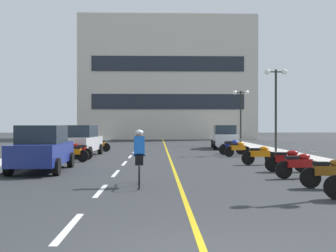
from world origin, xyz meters
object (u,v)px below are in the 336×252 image
(motorcycle_5, at_px, (260,155))
(motorcycle_11, at_px, (98,145))
(street_lamp_far, at_px, (241,105))
(parked_car_mid, at_px, (81,140))
(cyclist_rider, at_px, (139,156))
(motorcycle_9, at_px, (232,147))
(street_lamp_mid, at_px, (276,92))
(motorcycle_7, at_px, (78,151))
(motorcycle_8, at_px, (238,148))
(motorcycle_2, at_px, (330,172))
(parked_car_near, at_px, (42,148))
(motorcycle_3, at_px, (299,165))
(motorcycle_6, at_px, (72,152))
(parked_car_far, at_px, (225,137))
(motorcycle_10, at_px, (232,146))
(motorcycle_4, at_px, (287,160))

(motorcycle_5, height_order, motorcycle_11, same)
(street_lamp_far, distance_m, parked_car_mid, 17.19)
(cyclist_rider, bearing_deg, motorcycle_9, 67.72)
(street_lamp_mid, bearing_deg, motorcycle_7, -160.96)
(motorcycle_5, xyz_separation_m, motorcycle_9, (-0.08, 6.39, 0.00))
(motorcycle_9, xyz_separation_m, motorcycle_11, (-8.72, 2.94, 0.00))
(street_lamp_far, distance_m, motorcycle_8, 13.45)
(street_lamp_mid, distance_m, parked_car_mid, 12.60)
(motorcycle_2, relative_size, motorcycle_8, 1.03)
(motorcycle_11, height_order, cyclist_rider, cyclist_rider)
(parked_car_near, relative_size, parked_car_mid, 0.99)
(motorcycle_5, bearing_deg, parked_car_mid, 149.04)
(motorcycle_5, relative_size, motorcycle_7, 1.03)
(motorcycle_3, bearing_deg, motorcycle_8, 91.30)
(motorcycle_7, height_order, cyclist_rider, cyclist_rider)
(parked_car_mid, xyz_separation_m, motorcycle_11, (0.45, 3.79, -0.44))
(motorcycle_5, distance_m, motorcycle_6, 9.11)
(parked_car_far, distance_m, motorcycle_7, 13.44)
(parked_car_far, bearing_deg, street_lamp_mid, -66.66)
(street_lamp_far, distance_m, motorcycle_6, 20.01)
(street_lamp_mid, bearing_deg, street_lamp_far, 90.50)
(motorcycle_9, distance_m, cyclist_rider, 13.66)
(parked_car_near, distance_m, motorcycle_8, 11.62)
(motorcycle_10, xyz_separation_m, cyclist_rider, (-5.44, -14.05, 0.41))
(street_lamp_mid, bearing_deg, parked_car_far, 113.34)
(motorcycle_5, bearing_deg, motorcycle_7, 161.04)
(street_lamp_mid, relative_size, parked_car_near, 1.24)
(street_lamp_far, relative_size, cyclist_rider, 2.72)
(street_lamp_mid, distance_m, street_lamp_far, 10.37)
(motorcycle_4, height_order, cyclist_rider, cyclist_rider)
(motorcycle_4, height_order, motorcycle_6, same)
(motorcycle_7, bearing_deg, motorcycle_5, -18.96)
(street_lamp_far, bearing_deg, parked_car_far, -114.92)
(parked_car_near, bearing_deg, motorcycle_7, 86.61)
(motorcycle_5, bearing_deg, cyclist_rider, -130.09)
(motorcycle_9, height_order, cyclist_rider, cyclist_rider)
(motorcycle_8, bearing_deg, motorcycle_5, -89.20)
(parked_car_far, distance_m, motorcycle_5, 12.64)
(street_lamp_mid, distance_m, motorcycle_2, 14.66)
(parked_car_far, bearing_deg, motorcycle_10, -93.86)
(street_lamp_far, bearing_deg, cyclist_rider, -108.68)
(parked_car_far, height_order, motorcycle_7, parked_car_far)
(motorcycle_11, relative_size, cyclist_rider, 0.96)
(motorcycle_2, height_order, cyclist_rider, cyclist_rider)
(parked_car_mid, bearing_deg, motorcycle_11, 83.22)
(motorcycle_9, height_order, motorcycle_10, same)
(motorcycle_11, bearing_deg, street_lamp_far, 35.23)
(parked_car_near, bearing_deg, street_lamp_far, 58.75)
(motorcycle_3, xyz_separation_m, motorcycle_11, (-8.95, 13.99, 0.00))
(motorcycle_7, distance_m, cyclist_rider, 10.03)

